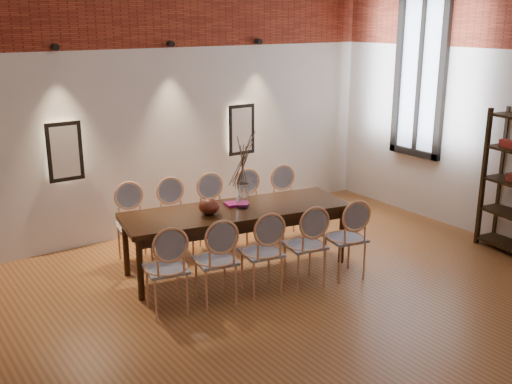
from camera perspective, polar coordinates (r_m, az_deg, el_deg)
floor at (r=5.92m, az=6.70°, el=-13.16°), size 7.00×7.00×0.02m
wall_back at (r=8.19m, az=-9.67°, el=9.88°), size 7.00×0.10×4.00m
niche_left at (r=7.74m, az=-17.82°, el=3.71°), size 0.36×0.06×0.66m
niche_right at (r=8.83m, az=-1.50°, el=5.98°), size 0.36×0.06×0.66m
spot_fixture_left at (r=7.56m, az=-18.59°, el=12.94°), size 0.08×0.10×0.08m
spot_fixture_mid at (r=8.12m, az=-8.14°, el=13.79°), size 0.08×0.10×0.08m
spot_fixture_right at (r=8.84m, az=0.23°, el=14.15°), size 0.08×0.10×0.08m
window_glass at (r=9.07m, az=15.45°, el=11.10°), size 0.02×0.78×2.38m
window_frame at (r=9.06m, az=15.37°, el=11.10°), size 0.08×0.90×2.50m
window_mullion at (r=9.06m, az=15.37°, el=11.10°), size 0.06×0.06×2.40m
dining_table at (r=7.07m, az=-1.85°, el=-4.50°), size 2.74×1.32×0.75m
chair_near_a at (r=6.11m, az=-8.56°, el=-7.21°), size 0.51×0.51×0.94m
chair_near_b at (r=6.25m, az=-3.89°, el=-6.48°), size 0.51×0.51×0.94m
chair_near_c at (r=6.44m, az=0.53°, el=-5.75°), size 0.51×0.51×0.94m
chair_near_d at (r=6.66m, az=4.67°, el=-5.03°), size 0.51×0.51×0.94m
chair_near_e at (r=6.91m, az=8.51°, el=-4.34°), size 0.51×0.51×0.94m
chair_far_a at (r=7.38m, az=-11.55°, el=-3.14°), size 0.51×0.51×0.94m
chair_far_b at (r=7.50m, az=-7.64°, el=-2.62°), size 0.51×0.51×0.94m
chair_far_c at (r=7.66m, az=-3.86°, el=-2.11°), size 0.51×0.51×0.94m
chair_far_d at (r=7.85m, az=-0.26°, el=-1.62°), size 0.51×0.51×0.94m
chair_far_e at (r=8.06m, az=3.16°, el=-1.14°), size 0.51×0.51×0.94m
vase at (r=6.93m, az=-1.29°, el=-0.35°), size 0.14×0.14×0.30m
dried_branches at (r=6.82m, az=-1.32°, el=3.28°), size 0.50×0.50×0.70m
bowl at (r=6.76m, az=-4.47°, el=-1.37°), size 0.24×0.24×0.18m
book at (r=7.09m, az=-1.89°, el=-1.11°), size 0.29×0.22×0.03m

